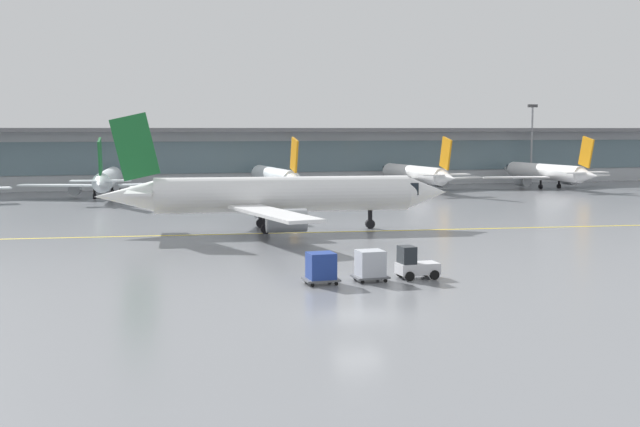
{
  "coord_description": "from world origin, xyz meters",
  "views": [
    {
      "loc": [
        -12.2,
        -38.54,
        9.46
      ],
      "look_at": [
        3.54,
        21.0,
        3.0
      ],
      "focal_mm": 45.41,
      "sensor_mm": 36.0,
      "label": 1
    }
  ],
  "objects_px": {
    "taxiing_regional_jet": "(279,195)",
    "apron_light_mast_1": "(532,140)",
    "baggage_tug": "(414,265)",
    "gate_airplane_4": "(415,174)",
    "gate_airplane_3": "(275,177)",
    "cargo_dolly_trailing": "(321,267)",
    "gate_airplane_2": "(108,180)",
    "gate_airplane_5": "(546,172)",
    "cargo_dolly_lead": "(370,264)"
  },
  "relations": [
    {
      "from": "cargo_dolly_lead",
      "to": "gate_airplane_4",
      "type": "bearing_deg",
      "value": 64.27
    },
    {
      "from": "cargo_dolly_lead",
      "to": "apron_light_mast_1",
      "type": "height_order",
      "value": "apron_light_mast_1"
    },
    {
      "from": "gate_airplane_3",
      "to": "gate_airplane_4",
      "type": "height_order",
      "value": "same"
    },
    {
      "from": "taxiing_regional_jet",
      "to": "apron_light_mast_1",
      "type": "distance_m",
      "value": 76.58
    },
    {
      "from": "cargo_dolly_trailing",
      "to": "gate_airplane_3",
      "type": "bearing_deg",
      "value": 78.55
    },
    {
      "from": "baggage_tug",
      "to": "gate_airplane_3",
      "type": "bearing_deg",
      "value": 83.72
    },
    {
      "from": "cargo_dolly_lead",
      "to": "apron_light_mast_1",
      "type": "bearing_deg",
      "value": 52.7
    },
    {
      "from": "gate_airplane_4",
      "to": "baggage_tug",
      "type": "xyz_separation_m",
      "value": [
        -26.97,
        -68.6,
        -1.63
      ]
    },
    {
      "from": "gate_airplane_3",
      "to": "cargo_dolly_trailing",
      "type": "xyz_separation_m",
      "value": [
        -11.01,
        -67.39,
        -1.47
      ]
    },
    {
      "from": "gate_airplane_4",
      "to": "baggage_tug",
      "type": "bearing_deg",
      "value": 154.46
    },
    {
      "from": "apron_light_mast_1",
      "to": "gate_airplane_5",
      "type": "bearing_deg",
      "value": -106.46
    },
    {
      "from": "gate_airplane_5",
      "to": "cargo_dolly_trailing",
      "type": "relative_size",
      "value": 11.77
    },
    {
      "from": "gate_airplane_3",
      "to": "baggage_tug",
      "type": "distance_m",
      "value": 67.35
    },
    {
      "from": "cargo_dolly_lead",
      "to": "gate_airplane_2",
      "type": "bearing_deg",
      "value": 100.88
    },
    {
      "from": "gate_airplane_5",
      "to": "cargo_dolly_lead",
      "type": "bearing_deg",
      "value": 138.37
    },
    {
      "from": "taxiing_regional_jet",
      "to": "baggage_tug",
      "type": "bearing_deg",
      "value": -77.87
    },
    {
      "from": "taxiing_regional_jet",
      "to": "cargo_dolly_lead",
      "type": "height_order",
      "value": "taxiing_regional_jet"
    },
    {
      "from": "gate_airplane_3",
      "to": "taxiing_regional_jet",
      "type": "bearing_deg",
      "value": 165.61
    },
    {
      "from": "gate_airplane_2",
      "to": "gate_airplane_5",
      "type": "bearing_deg",
      "value": -83.74
    },
    {
      "from": "cargo_dolly_trailing",
      "to": "gate_airplane_2",
      "type": "bearing_deg",
      "value": 98.25
    },
    {
      "from": "apron_light_mast_1",
      "to": "gate_airplane_2",
      "type": "bearing_deg",
      "value": -170.84
    },
    {
      "from": "gate_airplane_2",
      "to": "taxiing_regional_jet",
      "type": "relative_size",
      "value": 0.77
    },
    {
      "from": "gate_airplane_4",
      "to": "cargo_dolly_lead",
      "type": "xyz_separation_m",
      "value": [
        -29.95,
        -68.71,
        -1.47
      ]
    },
    {
      "from": "gate_airplane_4",
      "to": "gate_airplane_3",
      "type": "bearing_deg",
      "value": 89.65
    },
    {
      "from": "gate_airplane_2",
      "to": "apron_light_mast_1",
      "type": "relative_size",
      "value": 1.86
    },
    {
      "from": "cargo_dolly_trailing",
      "to": "gate_airplane_5",
      "type": "bearing_deg",
      "value": 48.89
    },
    {
      "from": "gate_airplane_4",
      "to": "cargo_dolly_trailing",
      "type": "height_order",
      "value": "gate_airplane_4"
    },
    {
      "from": "cargo_dolly_trailing",
      "to": "apron_light_mast_1",
      "type": "height_order",
      "value": "apron_light_mast_1"
    },
    {
      "from": "gate_airplane_5",
      "to": "baggage_tug",
      "type": "xyz_separation_m",
      "value": [
        -49.47,
        -68.65,
        -1.63
      ]
    },
    {
      "from": "gate_airplane_5",
      "to": "apron_light_mast_1",
      "type": "relative_size",
      "value": 1.86
    },
    {
      "from": "taxiing_regional_jet",
      "to": "gate_airplane_5",
      "type": "bearing_deg",
      "value": 43.96
    },
    {
      "from": "baggage_tug",
      "to": "cargo_dolly_trailing",
      "type": "xyz_separation_m",
      "value": [
        -6.19,
        -0.23,
        0.16
      ]
    },
    {
      "from": "gate_airplane_5",
      "to": "cargo_dolly_trailing",
      "type": "bearing_deg",
      "value": 136.77
    },
    {
      "from": "apron_light_mast_1",
      "to": "taxiing_regional_jet",
      "type": "bearing_deg",
      "value": -136.69
    },
    {
      "from": "cargo_dolly_trailing",
      "to": "taxiing_regional_jet",
      "type": "bearing_deg",
      "value": 81.44
    },
    {
      "from": "gate_airplane_2",
      "to": "gate_airplane_5",
      "type": "distance_m",
      "value": 68.07
    },
    {
      "from": "gate_airplane_3",
      "to": "cargo_dolly_trailing",
      "type": "height_order",
      "value": "gate_airplane_3"
    },
    {
      "from": "gate_airplane_4",
      "to": "gate_airplane_2",
      "type": "bearing_deg",
      "value": 87.72
    },
    {
      "from": "gate_airplane_4",
      "to": "taxiing_regional_jet",
      "type": "relative_size",
      "value": 0.77
    },
    {
      "from": "gate_airplane_5",
      "to": "apron_light_mast_1",
      "type": "height_order",
      "value": "apron_light_mast_1"
    },
    {
      "from": "gate_airplane_4",
      "to": "cargo_dolly_lead",
      "type": "height_order",
      "value": "gate_airplane_4"
    },
    {
      "from": "baggage_tug",
      "to": "apron_light_mast_1",
      "type": "bearing_deg",
      "value": 54.14
    },
    {
      "from": "taxiing_regional_jet",
      "to": "baggage_tug",
      "type": "height_order",
      "value": "taxiing_regional_jet"
    },
    {
      "from": "gate_airplane_2",
      "to": "baggage_tug",
      "type": "bearing_deg",
      "value": -159.52
    },
    {
      "from": "gate_airplane_5",
      "to": "taxiing_regional_jet",
      "type": "xyz_separation_m",
      "value": [
        -52.7,
        -42.47,
        0.76
      ]
    },
    {
      "from": "gate_airplane_2",
      "to": "taxiing_regional_jet",
      "type": "height_order",
      "value": "taxiing_regional_jet"
    },
    {
      "from": "gate_airplane_4",
      "to": "apron_light_mast_1",
      "type": "relative_size",
      "value": 1.86
    },
    {
      "from": "baggage_tug",
      "to": "cargo_dolly_trailing",
      "type": "relative_size",
      "value": 1.23
    },
    {
      "from": "gate_airplane_3",
      "to": "gate_airplane_5",
      "type": "distance_m",
      "value": 44.67
    },
    {
      "from": "gate_airplane_3",
      "to": "cargo_dolly_trailing",
      "type": "bearing_deg",
      "value": 167.44
    }
  ]
}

